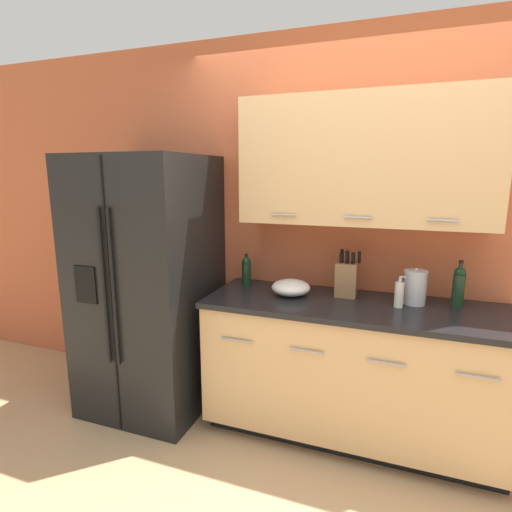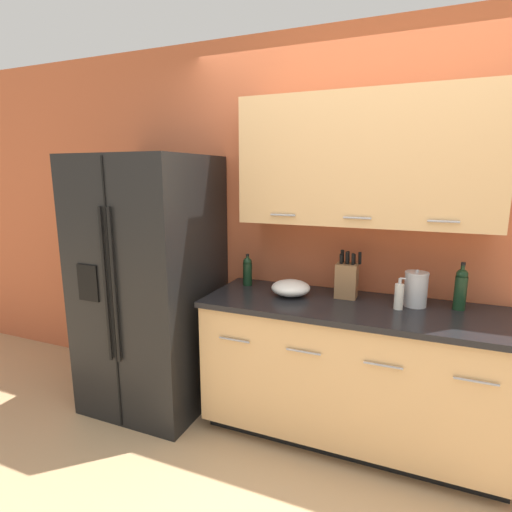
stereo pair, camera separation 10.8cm
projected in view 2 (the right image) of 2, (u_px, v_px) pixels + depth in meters
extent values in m
cube|color=#BC5B38|center=(370.00, 232.00, 2.64)|extent=(10.00, 0.05, 2.60)
cube|color=tan|center=(364.00, 161.00, 2.40)|extent=(1.51, 0.32, 0.78)
cylinder|color=#99999E|center=(283.00, 215.00, 2.48)|extent=(0.16, 0.01, 0.01)
cylinder|color=#99999E|center=(357.00, 218.00, 2.31)|extent=(0.16, 0.01, 0.01)
cylinder|color=#99999E|center=(443.00, 221.00, 2.14)|extent=(0.16, 0.01, 0.01)
cube|color=black|center=(348.00, 426.00, 2.63)|extent=(1.76, 0.54, 0.09)
cube|color=tan|center=(350.00, 369.00, 2.51)|extent=(1.80, 0.62, 0.78)
cube|color=black|center=(353.00, 308.00, 2.42)|extent=(1.83, 0.64, 0.03)
cylinder|color=#99999E|center=(234.00, 340.00, 2.42)|extent=(0.20, 0.01, 0.01)
cylinder|color=#99999E|center=(303.00, 352.00, 2.26)|extent=(0.20, 0.01, 0.01)
cylinder|color=#99999E|center=(383.00, 366.00, 2.09)|extent=(0.20, 0.01, 0.01)
cylinder|color=#99999E|center=(476.00, 382.00, 1.93)|extent=(0.20, 0.01, 0.01)
cube|color=black|center=(151.00, 284.00, 2.88)|extent=(0.84, 0.79, 1.80)
cube|color=black|center=(112.00, 300.00, 2.51)|extent=(0.01, 0.01, 1.77)
cylinder|color=black|center=(105.00, 286.00, 2.50)|extent=(0.02, 0.02, 0.99)
cylinder|color=black|center=(114.00, 287.00, 2.47)|extent=(0.02, 0.02, 0.99)
cube|color=black|center=(88.00, 283.00, 2.56)|extent=(0.16, 0.01, 0.24)
cube|color=olive|center=(347.00, 281.00, 2.54)|extent=(0.13, 0.12, 0.22)
cylinder|color=black|center=(342.00, 256.00, 2.54)|extent=(0.02, 0.04, 0.09)
cylinder|color=black|center=(341.00, 259.00, 2.51)|extent=(0.02, 0.03, 0.07)
cylinder|color=black|center=(348.00, 257.00, 2.53)|extent=(0.02, 0.03, 0.08)
cylinder|color=black|center=(347.00, 258.00, 2.50)|extent=(0.02, 0.04, 0.08)
cylinder|color=black|center=(354.00, 259.00, 2.52)|extent=(0.02, 0.03, 0.07)
cylinder|color=black|center=(353.00, 259.00, 2.48)|extent=(0.02, 0.03, 0.08)
cylinder|color=black|center=(360.00, 258.00, 2.50)|extent=(0.02, 0.04, 0.08)
cylinder|color=black|center=(460.00, 293.00, 2.31)|extent=(0.07, 0.07, 0.20)
sphere|color=black|center=(462.00, 275.00, 2.29)|extent=(0.07, 0.07, 0.07)
cylinder|color=black|center=(463.00, 271.00, 2.29)|extent=(0.02, 0.02, 0.07)
cylinder|color=black|center=(463.00, 264.00, 2.28)|extent=(0.02, 0.02, 0.02)
cylinder|color=silver|center=(399.00, 297.00, 2.33)|extent=(0.05, 0.05, 0.15)
cylinder|color=#B2B2B5|center=(400.00, 281.00, 2.31)|extent=(0.02, 0.02, 0.04)
cylinder|color=#B2B2B5|center=(403.00, 279.00, 2.30)|extent=(0.03, 0.01, 0.01)
cylinder|color=black|center=(248.00, 274.00, 2.83)|extent=(0.06, 0.06, 0.16)
sphere|color=black|center=(248.00, 262.00, 2.81)|extent=(0.06, 0.06, 0.06)
cylinder|color=black|center=(247.00, 260.00, 2.81)|extent=(0.02, 0.02, 0.05)
cylinder|color=black|center=(247.00, 255.00, 2.80)|extent=(0.02, 0.02, 0.01)
cylinder|color=#B7B7BA|center=(416.00, 290.00, 2.38)|extent=(0.13, 0.13, 0.20)
cylinder|color=#B7B7BA|center=(417.00, 273.00, 2.36)|extent=(0.14, 0.14, 0.01)
sphere|color=#B7B7BA|center=(417.00, 271.00, 2.35)|extent=(0.02, 0.02, 0.02)
ellipsoid|color=white|center=(291.00, 288.00, 2.59)|extent=(0.25, 0.25, 0.10)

